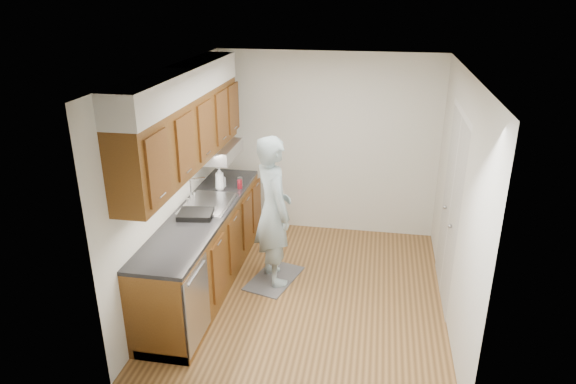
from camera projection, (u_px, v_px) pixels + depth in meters
The scene contains 15 objects.
floor at pixel (308, 293), 5.86m from camera, with size 3.50×3.50×0.00m, color olive.
ceiling at pixel (312, 71), 4.93m from camera, with size 3.50×3.50×0.00m, color white.
wall_left at pixel (175, 183), 5.64m from camera, with size 0.02×3.50×2.50m, color silver.
wall_right at pixel (457, 202), 5.15m from camera, with size 0.02×3.50×2.50m, color silver.
wall_back at pixel (327, 145), 6.99m from camera, with size 3.00×0.02×2.50m, color silver.
counter at pixel (205, 247), 5.87m from camera, with size 0.64×2.80×1.30m.
upper_cabinets at pixel (186, 120), 5.39m from camera, with size 0.47×2.80×1.21m.
closet_door at pixel (450, 210), 5.51m from camera, with size 0.02×1.22×2.05m, color silver.
floor_mat at pixel (274, 278), 6.14m from camera, with size 0.46×0.78×0.01m, color slate.
person at pixel (273, 201), 5.77m from camera, with size 0.70×0.47×2.00m, color #8FA7AE.
soap_bottle_a at pixel (220, 178), 6.25m from camera, with size 0.12×0.12×0.30m, color white.
soap_bottle_b at pixel (221, 180), 6.36m from camera, with size 0.08×0.09×0.19m, color white.
soda_can at pixel (240, 184), 6.31m from camera, with size 0.06×0.06×0.11m, color #B91F30.
steel_can at pixel (240, 182), 6.40m from camera, with size 0.06×0.06×0.11m, color #A5A5AA.
dish_rack at pixel (196, 214), 5.55m from camera, with size 0.36×0.30×0.06m, color black.
Camera 1 is at (0.66, -4.97, 3.25)m, focal length 32.00 mm.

